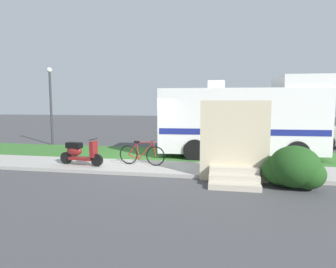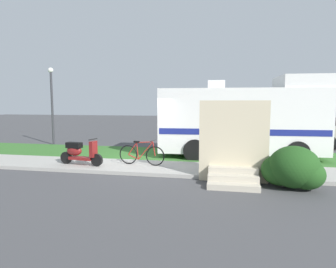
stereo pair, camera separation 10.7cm
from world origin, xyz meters
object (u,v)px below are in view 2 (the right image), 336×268
at_px(pickup_truck_near, 281,129).
at_px(bicycle, 142,154).
at_px(scooter, 79,152).
at_px(pickup_truck_far, 258,123).
at_px(bottle_green, 202,166).
at_px(street_lamp_post, 52,98).
at_px(motorhome_rv, 242,120).

bearing_deg(pickup_truck_near, bicycle, -131.20).
xyz_separation_m(scooter, bicycle, (2.18, 0.42, -0.07)).
relative_size(pickup_truck_far, bottle_green, 19.49).
relative_size(bicycle, pickup_truck_near, 0.32).
bearing_deg(bicycle, pickup_truck_near, 48.80).
bearing_deg(bicycle, bottle_green, -10.81).
bearing_deg(scooter, pickup_truck_far, 57.23).
relative_size(bicycle, pickup_truck_far, 0.29).
bearing_deg(scooter, street_lamp_post, 130.12).
distance_m(pickup_truck_far, street_lamp_post, 13.21).
relative_size(scooter, pickup_truck_far, 0.29).
height_order(scooter, pickup_truck_near, pickup_truck_near).
bearing_deg(motorhome_rv, street_lamp_post, 169.23).
bearing_deg(bottle_green, motorhome_rv, 66.17).
distance_m(pickup_truck_near, bottle_green, 8.06).
relative_size(scooter, bicycle, 1.01).
bearing_deg(bicycle, pickup_truck_far, 64.92).
bearing_deg(motorhome_rv, bottle_green, -113.83).
bearing_deg(pickup_truck_far, scooter, -122.77).
height_order(motorhome_rv, pickup_truck_far, motorhome_rv).
xyz_separation_m(scooter, pickup_truck_far, (7.26, 11.28, 0.39)).
xyz_separation_m(scooter, street_lamp_post, (-4.30, 5.10, 2.00)).
xyz_separation_m(motorhome_rv, street_lamp_post, (-10.08, 1.92, 0.95)).
distance_m(bicycle, pickup_truck_far, 12.00).
bearing_deg(scooter, motorhome_rv, 28.84).
bearing_deg(pickup_truck_far, bottle_green, -104.34).
bearing_deg(motorhome_rv, pickup_truck_near, 60.09).
xyz_separation_m(pickup_truck_far, street_lamp_post, (-11.56, -6.18, 1.61)).
xyz_separation_m(motorhome_rv, pickup_truck_far, (1.48, 8.10, -0.66)).
xyz_separation_m(pickup_truck_far, bottle_green, (-2.88, -11.28, -0.71)).
relative_size(motorhome_rv, pickup_truck_far, 1.15).
xyz_separation_m(pickup_truck_near, bottle_green, (-3.68, -7.13, -0.69)).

